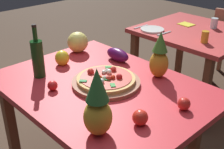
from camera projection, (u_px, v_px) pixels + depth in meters
name	position (u px, v px, depth m)	size (l,w,h in m)	color
display_table	(102.00, 97.00, 1.85)	(1.30, 0.97, 0.75)	brown
background_table	(194.00, 40.00, 2.84)	(0.98, 0.90, 0.75)	brown
pizza_board	(106.00, 82.00, 1.81)	(0.42, 0.42, 0.03)	#935A43
pizza	(106.00, 78.00, 1.80)	(0.36, 0.36, 0.06)	tan
wine_bottle	(38.00, 58.00, 1.86)	(0.08, 0.08, 0.35)	#113914
pineapple_left	(159.00, 57.00, 1.86)	(0.12, 0.12, 0.30)	#C38624
pineapple_right	(98.00, 106.00, 1.32)	(0.13, 0.13, 0.34)	gold
melon	(78.00, 42.00, 2.26)	(0.16, 0.16, 0.16)	#DBCE64
bell_pepper	(62.00, 58.00, 2.06)	(0.10, 0.10, 0.11)	yellow
eggplant	(118.00, 55.00, 2.13)	(0.20, 0.09, 0.09)	#490D49
tomato_near_board	(140.00, 117.00, 1.43)	(0.08, 0.08, 0.08)	red
tomato_at_corner	(184.00, 104.00, 1.55)	(0.07, 0.07, 0.07)	red
tomato_by_bottle	(53.00, 86.00, 1.74)	(0.06, 0.06, 0.06)	red
drinking_glass_juice	(205.00, 37.00, 2.46)	(0.06, 0.06, 0.10)	gold
drinking_glass_water	(214.00, 23.00, 2.82)	(0.07, 0.07, 0.10)	silver
dinner_plate	(152.00, 29.00, 2.78)	(0.22, 0.22, 0.02)	white
fork_utensil	(141.00, 27.00, 2.87)	(0.02, 0.18, 0.01)	silver
knife_utensil	(164.00, 33.00, 2.69)	(0.02, 0.18, 0.01)	silver
napkin_folded	(186.00, 24.00, 2.94)	(0.14, 0.12, 0.01)	yellow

